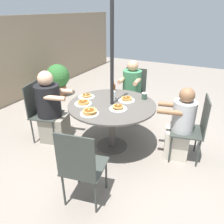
{
  "coord_description": "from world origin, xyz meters",
  "views": [
    {
      "loc": [
        -2.58,
        -1.31,
        1.99
      ],
      "look_at": [
        0.0,
        0.0,
        0.59
      ],
      "focal_mm": 35.0,
      "sensor_mm": 36.0,
      "label": 1
    }
  ],
  "objects_px": {
    "pancake_plate_a": "(118,108)",
    "potted_shrub": "(58,78)",
    "pancake_plate_c": "(89,112)",
    "coffee_cup": "(144,96)",
    "patio_table": "(112,111)",
    "pancake_plate_d": "(127,99)",
    "syrup_bottle": "(113,88)",
    "patio_chair_north": "(194,126)",
    "drinking_glass_a": "(113,95)",
    "diner_north": "(180,127)",
    "pancake_plate_b": "(83,103)",
    "patio_chair_south": "(40,109)",
    "patio_chair_east": "(134,91)",
    "diner_south": "(51,111)",
    "patio_chair_west": "(81,165)",
    "diner_east": "(131,94)",
    "pancake_plate_e": "(87,96)"
  },
  "relations": [
    {
      "from": "diner_south",
      "to": "patio_chair_west",
      "type": "height_order",
      "value": "diner_south"
    },
    {
      "from": "drinking_glass_a",
      "to": "pancake_plate_b",
      "type": "bearing_deg",
      "value": 139.16
    },
    {
      "from": "diner_north",
      "to": "drinking_glass_a",
      "type": "distance_m",
      "value": 1.07
    },
    {
      "from": "diner_east",
      "to": "potted_shrub",
      "type": "xyz_separation_m",
      "value": [
        0.42,
        2.09,
        -0.09
      ]
    },
    {
      "from": "patio_chair_south",
      "to": "pancake_plate_d",
      "type": "height_order",
      "value": "patio_chair_south"
    },
    {
      "from": "diner_east",
      "to": "pancake_plate_e",
      "type": "distance_m",
      "value": 1.02
    },
    {
      "from": "diner_north",
      "to": "patio_chair_west",
      "type": "xyz_separation_m",
      "value": [
        -1.34,
        0.74,
        0.04
      ]
    },
    {
      "from": "patio_chair_north",
      "to": "pancake_plate_b",
      "type": "height_order",
      "value": "patio_chair_north"
    },
    {
      "from": "pancake_plate_d",
      "to": "pancake_plate_e",
      "type": "distance_m",
      "value": 0.63
    },
    {
      "from": "patio_chair_east",
      "to": "potted_shrub",
      "type": "height_order",
      "value": "patio_chair_east"
    },
    {
      "from": "patio_chair_north",
      "to": "patio_chair_east",
      "type": "relative_size",
      "value": 1.0
    },
    {
      "from": "potted_shrub",
      "to": "diner_north",
      "type": "bearing_deg",
      "value": -110.82
    },
    {
      "from": "patio_chair_east",
      "to": "pancake_plate_d",
      "type": "xyz_separation_m",
      "value": [
        -0.95,
        -0.25,
        0.22
      ]
    },
    {
      "from": "patio_chair_north",
      "to": "coffee_cup",
      "type": "relative_size",
      "value": 9.59
    },
    {
      "from": "patio_table",
      "to": "pancake_plate_d",
      "type": "bearing_deg",
      "value": -33.22
    },
    {
      "from": "patio_chair_north",
      "to": "potted_shrub",
      "type": "height_order",
      "value": "patio_chair_north"
    },
    {
      "from": "patio_chair_north",
      "to": "drinking_glass_a",
      "type": "distance_m",
      "value": 1.23
    },
    {
      "from": "patio_chair_south",
      "to": "pancake_plate_a",
      "type": "height_order",
      "value": "patio_chair_south"
    },
    {
      "from": "diner_east",
      "to": "pancake_plate_d",
      "type": "height_order",
      "value": "diner_east"
    },
    {
      "from": "patio_chair_west",
      "to": "pancake_plate_b",
      "type": "xyz_separation_m",
      "value": [
        0.95,
        0.59,
        0.21
      ]
    },
    {
      "from": "pancake_plate_c",
      "to": "coffee_cup",
      "type": "xyz_separation_m",
      "value": [
        0.82,
        -0.47,
        0.02
      ]
    },
    {
      "from": "pancake_plate_e",
      "to": "potted_shrub",
      "type": "distance_m",
      "value": 2.2
    },
    {
      "from": "patio_chair_north",
      "to": "syrup_bottle",
      "type": "distance_m",
      "value": 1.4
    },
    {
      "from": "diner_east",
      "to": "pancake_plate_e",
      "type": "relative_size",
      "value": 4.62
    },
    {
      "from": "pancake_plate_a",
      "to": "pancake_plate_e",
      "type": "height_order",
      "value": "pancake_plate_a"
    },
    {
      "from": "patio_chair_north",
      "to": "patio_chair_west",
      "type": "height_order",
      "value": "same"
    },
    {
      "from": "patio_chair_south",
      "to": "diner_east",
      "type": "bearing_deg",
      "value": 126.21
    },
    {
      "from": "patio_table",
      "to": "patio_chair_north",
      "type": "bearing_deg",
      "value": -78.09
    },
    {
      "from": "patio_chair_north",
      "to": "diner_south",
      "type": "relative_size",
      "value": 0.82
    },
    {
      "from": "coffee_cup",
      "to": "patio_chair_west",
      "type": "bearing_deg",
      "value": 175.1
    },
    {
      "from": "patio_chair_east",
      "to": "pancake_plate_d",
      "type": "distance_m",
      "value": 1.0
    },
    {
      "from": "diner_north",
      "to": "patio_chair_west",
      "type": "bearing_deg",
      "value": 139.26
    },
    {
      "from": "potted_shrub",
      "to": "pancake_plate_b",
      "type": "bearing_deg",
      "value": -131.17
    },
    {
      "from": "diner_north",
      "to": "pancake_plate_b",
      "type": "distance_m",
      "value": 1.41
    },
    {
      "from": "patio_table",
      "to": "pancake_plate_c",
      "type": "relative_size",
      "value": 5.12
    },
    {
      "from": "diner_north",
      "to": "syrup_bottle",
      "type": "relative_size",
      "value": 6.4
    },
    {
      "from": "patio_chair_south",
      "to": "drinking_glass_a",
      "type": "height_order",
      "value": "patio_chair_south"
    },
    {
      "from": "patio_table",
      "to": "diner_east",
      "type": "relative_size",
      "value": 1.11
    },
    {
      "from": "potted_shrub",
      "to": "patio_chair_east",
      "type": "bearing_deg",
      "value": -96.65
    },
    {
      "from": "patio_table",
      "to": "patio_chair_west",
      "type": "xyz_separation_m",
      "value": [
        -1.14,
        -0.22,
        -0.08
      ]
    },
    {
      "from": "diner_south",
      "to": "drinking_glass_a",
      "type": "distance_m",
      "value": 1.01
    },
    {
      "from": "diner_south",
      "to": "pancake_plate_d",
      "type": "distance_m",
      "value": 1.2
    },
    {
      "from": "patio_chair_south",
      "to": "drinking_glass_a",
      "type": "xyz_separation_m",
      "value": [
        0.47,
        -1.06,
        0.26
      ]
    },
    {
      "from": "patio_table",
      "to": "patio_chair_south",
      "type": "distance_m",
      "value": 1.16
    },
    {
      "from": "syrup_bottle",
      "to": "pancake_plate_d",
      "type": "bearing_deg",
      "value": -126.89
    },
    {
      "from": "coffee_cup",
      "to": "potted_shrub",
      "type": "relative_size",
      "value": 0.13
    },
    {
      "from": "pancake_plate_b",
      "to": "diner_north",
      "type": "bearing_deg",
      "value": -73.56
    },
    {
      "from": "diner_east",
      "to": "syrup_bottle",
      "type": "bearing_deg",
      "value": 70.12
    },
    {
      "from": "patio_table",
      "to": "coffee_cup",
      "type": "relative_size",
      "value": 12.91
    },
    {
      "from": "pancake_plate_a",
      "to": "potted_shrub",
      "type": "relative_size",
      "value": 0.32
    }
  ]
}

